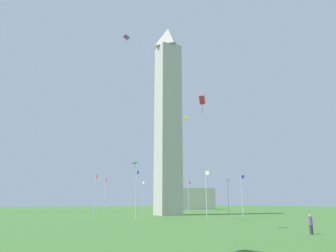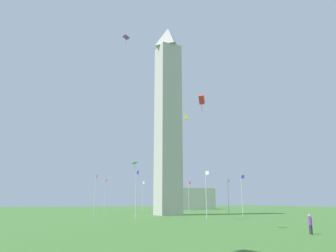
# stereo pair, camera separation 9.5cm
# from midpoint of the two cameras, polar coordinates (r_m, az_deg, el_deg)

# --- Properties ---
(ground_plane) EXTENTS (260.00, 260.00, 0.00)m
(ground_plane) POSITION_cam_midpoint_polar(r_m,az_deg,el_deg) (70.62, -0.04, -15.93)
(ground_plane) COLOR #3D6B2D
(obelisk_monument) EXTENTS (4.97, 4.97, 45.16)m
(obelisk_monument) POSITION_cam_midpoint_polar(r_m,az_deg,el_deg) (73.26, -0.04, 2.01)
(obelisk_monument) COLOR #B7B2A8
(obelisk_monument) RESTS_ON ground
(flagpole_n) EXTENTS (1.12, 0.14, 8.25)m
(flagpole_n) POSITION_cam_midpoint_polar(r_m,az_deg,el_deg) (56.40, 6.97, -11.83)
(flagpole_n) COLOR silver
(flagpole_n) RESTS_ON ground
(flagpole_ne) EXTENTS (1.12, 0.14, 8.25)m
(flagpole_ne) POSITION_cam_midpoint_polar(r_m,az_deg,el_deg) (66.71, 13.28, -11.83)
(flagpole_ne) COLOR silver
(flagpole_ne) RESTS_ON ground
(flagpole_e) EXTENTS (1.12, 0.14, 8.25)m
(flagpole_e) POSITION_cam_midpoint_polar(r_m,az_deg,el_deg) (78.60, 10.89, -12.16)
(flagpole_e) COLOR silver
(flagpole_e) RESTS_ON ground
(flagpole_se) EXTENTS (1.12, 0.14, 8.25)m
(flagpole_se) POSITION_cam_midpoint_polar(r_m,az_deg,el_deg) (85.73, 3.77, -12.47)
(flagpole_se) COLOR silver
(flagpole_se) RESTS_ON ground
(flagpole_s) EXTENTS (1.12, 0.14, 8.25)m
(flagpole_s) POSITION_cam_midpoint_polar(r_m,az_deg,el_deg) (85.33, -4.64, -12.45)
(flagpole_s) COLOR silver
(flagpole_s) RESTS_ON ground
(flagpole_sw) EXTENTS (1.12, 0.14, 8.25)m
(flagpole_sw) POSITION_cam_midpoint_polar(r_m,az_deg,el_deg) (77.53, -11.45, -12.12)
(flagpole_sw) COLOR silver
(flagpole_sw) RESTS_ON ground
(flagpole_w) EXTENTS (1.12, 0.14, 8.25)m
(flagpole_w) POSITION_cam_midpoint_polar(r_m,az_deg,el_deg) (65.45, -13.13, -11.82)
(flagpole_w) COLOR silver
(flagpole_w) RESTS_ON ground
(flagpole_nw) EXTENTS (1.12, 0.14, 8.25)m
(flagpole_nw) POSITION_cam_midpoint_polar(r_m,az_deg,el_deg) (55.79, -5.84, -11.85)
(flagpole_nw) COLOR silver
(flagpole_nw) RESTS_ON ground
(person_purple_shirt) EXTENTS (0.32, 0.32, 1.75)m
(person_purple_shirt) POSITION_cam_midpoint_polar(r_m,az_deg,el_deg) (32.44, 24.49, -15.99)
(person_purple_shirt) COLOR #2D2D38
(person_purple_shirt) RESTS_ON ground
(kite_red_box) EXTENTS (1.10, 1.07, 2.08)m
(kite_red_box) POSITION_cam_midpoint_polar(r_m,az_deg,el_deg) (35.58, 6.16, 4.80)
(kite_red_box) COLOR red
(kite_green_diamond) EXTENTS (1.33, 1.35, 1.58)m
(kite_green_diamond) POSITION_cam_midpoint_polar(r_m,az_deg,el_deg) (64.58, -6.11, -6.77)
(kite_green_diamond) COLOR green
(kite_purple_diamond) EXTENTS (1.18, 1.15, 1.49)m
(kite_purple_diamond) POSITION_cam_midpoint_polar(r_m,az_deg,el_deg) (54.24, -7.66, 15.69)
(kite_purple_diamond) COLOR purple
(kite_yellow_box) EXTENTS (0.78, 0.89, 1.82)m
(kite_yellow_box) POSITION_cam_midpoint_polar(r_m,az_deg,el_deg) (57.69, 3.23, 1.58)
(kite_yellow_box) COLOR yellow
(distant_building) EXTENTS (20.91, 14.66, 7.79)m
(distant_building) POSITION_cam_midpoint_polar(r_m,az_deg,el_deg) (128.37, 3.17, -13.11)
(distant_building) COLOR beige
(distant_building) RESTS_ON ground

